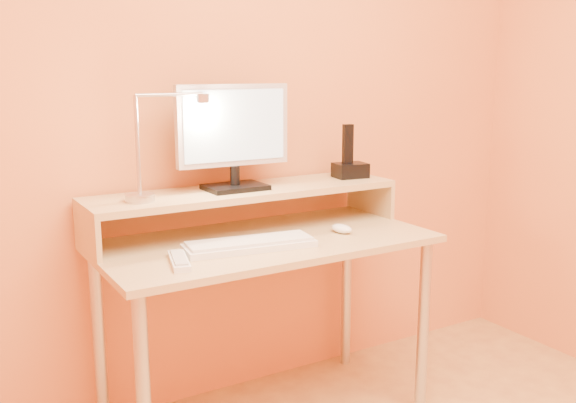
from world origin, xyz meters
TOP-DOWN VIEW (x-y plane):
  - wall_back at (0.00, 1.50)m, footprint 3.00×0.04m
  - desk_leg_fl at (-0.55, 0.93)m, footprint 0.04×0.04m
  - desk_leg_fr at (0.55, 0.93)m, footprint 0.04×0.04m
  - desk_leg_bl at (-0.55, 1.43)m, footprint 0.04×0.04m
  - desk_leg_br at (0.55, 1.43)m, footprint 0.04×0.04m
  - desk_lower at (0.00, 1.18)m, footprint 1.20×0.60m
  - shelf_riser_left at (-0.59, 1.33)m, footprint 0.02×0.30m
  - shelf_riser_right at (0.59, 1.33)m, footprint 0.02×0.30m
  - desk_shelf at (0.00, 1.33)m, footprint 1.20×0.30m
  - monitor_foot at (-0.04, 1.33)m, footprint 0.22×0.16m
  - monitor_neck at (-0.04, 1.33)m, footprint 0.04×0.04m
  - monitor_panel at (-0.04, 1.34)m, footprint 0.44×0.05m
  - monitor_back at (-0.04, 1.36)m, footprint 0.39×0.02m
  - monitor_screen at (-0.04, 1.32)m, footprint 0.40×0.01m
  - lamp_base at (-0.42, 1.30)m, footprint 0.10×0.10m
  - lamp_post at (-0.42, 1.30)m, footprint 0.01×0.01m
  - lamp_arm at (-0.30, 1.30)m, footprint 0.24×0.01m
  - lamp_head at (-0.18, 1.30)m, footprint 0.04×0.04m
  - lamp_bulb at (-0.18, 1.30)m, footprint 0.03×0.03m
  - phone_dock at (0.48, 1.33)m, footprint 0.14×0.12m
  - phone_handset at (0.47, 1.33)m, footprint 0.04×0.03m
  - phone_led at (0.53, 1.28)m, footprint 0.01×0.00m
  - keyboard at (-0.11, 1.09)m, footprint 0.46×0.20m
  - mouse at (0.29, 1.11)m, footprint 0.07×0.10m
  - remote_control at (-0.38, 1.05)m, footprint 0.10×0.20m

SIDE VIEW (x-z plane):
  - desk_leg_fl at x=-0.55m, z-range 0.00..0.69m
  - desk_leg_fr at x=0.55m, z-range 0.00..0.69m
  - desk_leg_bl at x=-0.55m, z-range 0.00..0.69m
  - desk_leg_br at x=0.55m, z-range 0.00..0.69m
  - desk_lower at x=0.00m, z-range 0.70..0.72m
  - remote_control at x=-0.38m, z-range 0.72..0.74m
  - keyboard at x=-0.11m, z-range 0.72..0.74m
  - mouse at x=0.29m, z-range 0.72..0.75m
  - shelf_riser_left at x=-0.59m, z-range 0.72..0.85m
  - shelf_riser_right at x=0.59m, z-range 0.72..0.85m
  - desk_shelf at x=0.00m, z-range 0.86..0.88m
  - monitor_foot at x=-0.04m, z-range 0.88..0.90m
  - lamp_base at x=-0.42m, z-range 0.88..0.90m
  - phone_dock at x=0.48m, z-range 0.88..0.94m
  - phone_led at x=0.53m, z-range 0.89..0.93m
  - monitor_neck at x=-0.04m, z-range 0.90..0.97m
  - phone_handset at x=0.47m, z-range 0.94..1.10m
  - lamp_post at x=-0.42m, z-range 0.91..1.24m
  - monitor_panel at x=-0.04m, z-range 0.97..1.27m
  - monitor_back at x=-0.04m, z-range 0.99..1.24m
  - monitor_screen at x=-0.04m, z-range 0.99..1.25m
  - lamp_bulb at x=-0.18m, z-range 1.20..1.21m
  - lamp_head at x=-0.18m, z-range 1.21..1.24m
  - lamp_arm at x=-0.30m, z-range 1.23..1.24m
  - wall_back at x=0.00m, z-range 0.00..2.50m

